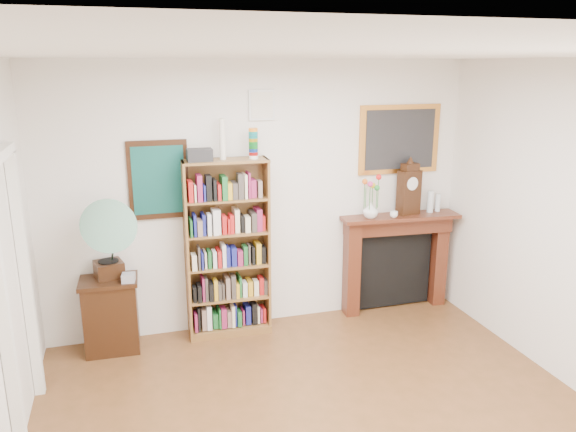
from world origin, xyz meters
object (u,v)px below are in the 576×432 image
object	(u,v)px
mantel_clock	(409,190)
bottle_left	(430,202)
cd_stack	(128,278)
teacup	(394,214)
flower_vase	(371,210)
fireplace	(395,253)
bottle_right	(438,203)
gramophone	(105,235)
bookshelf	(227,239)
side_cabinet	(111,315)

from	to	relation	value
mantel_clock	bottle_left	xyz separation A→B (m)	(0.28, -0.00, -0.16)
cd_stack	teacup	size ratio (longest dim) A/B	1.38
flower_vase	teacup	xyz separation A→B (m)	(0.25, -0.06, -0.05)
cd_stack	mantel_clock	xyz separation A→B (m)	(3.04, 0.20, 0.62)
cd_stack	mantel_clock	world-z (taller)	mantel_clock
cd_stack	bottle_left	distance (m)	3.35
fireplace	mantel_clock	world-z (taller)	mantel_clock
bottle_right	cd_stack	bearing A→B (deg)	-176.46
gramophone	cd_stack	bearing A→B (deg)	-28.41
bookshelf	gramophone	bearing A→B (deg)	-171.69
flower_vase	bottle_left	size ratio (longest dim) A/B	0.72
mantel_clock	teacup	xyz separation A→B (m)	(-0.22, -0.10, -0.24)
fireplace	cd_stack	bearing A→B (deg)	-171.11
mantel_clock	bottle_right	size ratio (longest dim) A/B	2.85
side_cabinet	cd_stack	distance (m)	0.47
cd_stack	side_cabinet	bearing A→B (deg)	147.87
bookshelf	flower_vase	distance (m)	1.59
gramophone	bookshelf	bearing A→B (deg)	-7.72
bottle_right	gramophone	bearing A→B (deg)	-177.37
teacup	flower_vase	bearing A→B (deg)	166.91
side_cabinet	bottle_right	distance (m)	3.71
bookshelf	mantel_clock	world-z (taller)	bookshelf
cd_stack	flower_vase	world-z (taller)	flower_vase
side_cabinet	bottle_right	size ratio (longest dim) A/B	3.73
fireplace	bottle_right	distance (m)	0.75
side_cabinet	flower_vase	xyz separation A→B (m)	(2.76, 0.04, 0.84)
side_cabinet	flower_vase	bearing A→B (deg)	3.30
gramophone	bottle_right	bearing A→B (deg)	-10.91
bookshelf	cd_stack	distance (m)	1.03
side_cabinet	fireplace	size ratio (longest dim) A/B	0.55
fireplace	teacup	bearing A→B (deg)	-126.54
mantel_clock	bottle_left	distance (m)	0.32
bookshelf	teacup	size ratio (longest dim) A/B	24.37
fireplace	gramophone	xyz separation A→B (m)	(-3.11, -0.19, 0.55)
bookshelf	bottle_right	world-z (taller)	bookshelf
teacup	bottle_left	distance (m)	0.51
bookshelf	cd_stack	size ratio (longest dim) A/B	17.70
bookshelf	teacup	distance (m)	1.83
side_cabinet	flower_vase	world-z (taller)	flower_vase
side_cabinet	teacup	distance (m)	3.11
fireplace	bottle_left	distance (m)	0.70
teacup	bottle_right	world-z (taller)	bottle_right
cd_stack	gramophone	bearing A→B (deg)	165.12
fireplace	bottle_right	world-z (taller)	bottle_right
fireplace	flower_vase	xyz separation A→B (m)	(-0.37, -0.08, 0.55)
bottle_right	fireplace	bearing A→B (deg)	176.82
side_cabinet	mantel_clock	world-z (taller)	mantel_clock
flower_vase	bottle_right	world-z (taller)	bottle_right
teacup	bottle_left	size ratio (longest dim) A/B	0.36
bookshelf	teacup	bearing A→B (deg)	0.55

